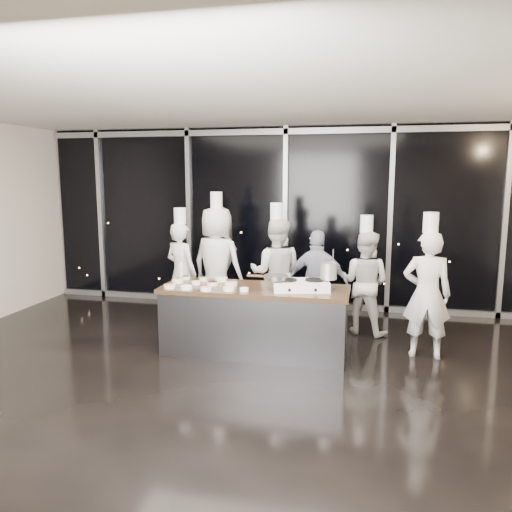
% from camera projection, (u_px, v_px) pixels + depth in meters
% --- Properties ---
extents(ground, '(9.00, 9.00, 0.00)m').
position_uv_depth(ground, '(238.00, 379.00, 5.82)').
color(ground, black).
rests_on(ground, ground).
extents(room_shell, '(9.02, 7.02, 3.21)m').
position_uv_depth(room_shell, '(252.00, 185.00, 5.43)').
color(room_shell, beige).
rests_on(room_shell, ground).
extents(window_wall, '(8.90, 0.11, 3.20)m').
position_uv_depth(window_wall, '(286.00, 218.00, 8.88)').
color(window_wall, black).
rests_on(window_wall, ground).
extents(demo_counter, '(2.46, 0.86, 0.90)m').
position_uv_depth(demo_counter, '(255.00, 320.00, 6.62)').
color(demo_counter, '#3A3B40').
rests_on(demo_counter, ground).
extents(stove, '(0.78, 0.57, 0.14)m').
position_uv_depth(stove, '(301.00, 285.00, 6.38)').
color(stove, white).
rests_on(stove, demo_counter).
extents(frying_pan, '(0.56, 0.37, 0.05)m').
position_uv_depth(frying_pan, '(275.00, 277.00, 6.37)').
color(frying_pan, gray).
rests_on(frying_pan, stove).
extents(stock_pot, '(0.25, 0.25, 0.21)m').
position_uv_depth(stock_pot, '(329.00, 271.00, 6.36)').
color(stock_pot, '#BABABC').
rests_on(stock_pot, stove).
extents(prep_bowls, '(1.14, 0.75, 0.05)m').
position_uv_depth(prep_bowls, '(205.00, 284.00, 6.64)').
color(prep_bowls, white).
rests_on(prep_bowls, demo_counter).
extents(squeeze_bottle, '(0.07, 0.07, 0.27)m').
position_uv_depth(squeeze_bottle, '(181.00, 270.00, 7.08)').
color(squeeze_bottle, silver).
rests_on(squeeze_bottle, demo_counter).
extents(chef_far_left, '(0.70, 0.60, 1.85)m').
position_uv_depth(chef_far_left, '(181.00, 272.00, 7.95)').
color(chef_far_left, silver).
rests_on(chef_far_left, ground).
extents(chef_left, '(1.05, 0.84, 2.10)m').
position_uv_depth(chef_left, '(217.00, 264.00, 8.03)').
color(chef_left, silver).
rests_on(chef_left, ground).
extents(chef_center, '(0.85, 0.68, 1.94)m').
position_uv_depth(chef_center, '(276.00, 273.00, 7.69)').
color(chef_center, silver).
rests_on(chef_center, ground).
extents(guest, '(0.96, 0.49, 1.56)m').
position_uv_depth(guest, '(318.00, 282.00, 7.40)').
color(guest, '#131B36').
rests_on(guest, ground).
extents(chef_right, '(0.90, 0.80, 1.78)m').
position_uv_depth(chef_right, '(365.00, 282.00, 7.42)').
color(chef_right, silver).
rests_on(chef_right, ground).
extents(chef_side, '(0.62, 0.42, 1.90)m').
position_uv_depth(chef_side, '(427.00, 293.00, 6.43)').
color(chef_side, silver).
rests_on(chef_side, ground).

